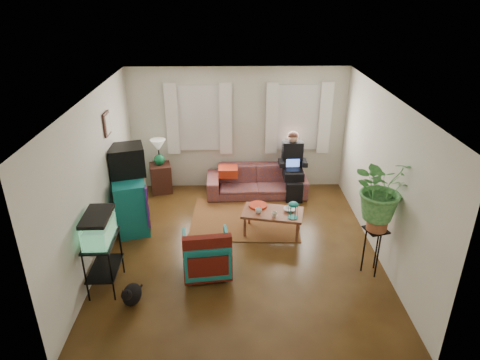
{
  "coord_description": "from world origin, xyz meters",
  "views": [
    {
      "loc": [
        -0.14,
        -6.08,
        4.11
      ],
      "look_at": [
        0.0,
        0.4,
        1.1
      ],
      "focal_mm": 32.0,
      "sensor_mm": 36.0,
      "label": 1
    }
  ],
  "objects_px": {
    "sofa": "(257,177)",
    "plant_stand": "(373,251)",
    "aquarium_stand": "(104,263)",
    "coffee_table": "(272,222)",
    "armchair": "(206,252)",
    "side_table": "(161,178)",
    "dresser": "(130,201)"
  },
  "relations": [
    {
      "from": "sofa",
      "to": "aquarium_stand",
      "type": "distance_m",
      "value": 3.82
    },
    {
      "from": "aquarium_stand",
      "to": "coffee_table",
      "type": "xyz_separation_m",
      "value": [
        2.58,
        1.42,
        -0.18
      ]
    },
    {
      "from": "side_table",
      "to": "armchair",
      "type": "relative_size",
      "value": 0.87
    },
    {
      "from": "sofa",
      "to": "dresser",
      "type": "height_order",
      "value": "dresser"
    },
    {
      "from": "side_table",
      "to": "aquarium_stand",
      "type": "bearing_deg",
      "value": -96.3
    },
    {
      "from": "sofa",
      "to": "side_table",
      "type": "height_order",
      "value": "sofa"
    },
    {
      "from": "sofa",
      "to": "side_table",
      "type": "relative_size",
      "value": 3.34
    },
    {
      "from": "armchair",
      "to": "side_table",
      "type": "bearing_deg",
      "value": -75.89
    },
    {
      "from": "armchair",
      "to": "sofa",
      "type": "bearing_deg",
      "value": -116.2
    },
    {
      "from": "coffee_table",
      "to": "sofa",
      "type": "bearing_deg",
      "value": 109.71
    },
    {
      "from": "side_table",
      "to": "aquarium_stand",
      "type": "xyz_separation_m",
      "value": [
        -0.35,
        -3.17,
        0.09
      ]
    },
    {
      "from": "sofa",
      "to": "armchair",
      "type": "bearing_deg",
      "value": -109.96
    },
    {
      "from": "armchair",
      "to": "coffee_table",
      "type": "xyz_separation_m",
      "value": [
        1.11,
        1.11,
        -0.14
      ]
    },
    {
      "from": "plant_stand",
      "to": "side_table",
      "type": "bearing_deg",
      "value": 141.39
    },
    {
      "from": "aquarium_stand",
      "to": "side_table",
      "type": "bearing_deg",
      "value": 82.45
    },
    {
      "from": "aquarium_stand",
      "to": "coffee_table",
      "type": "height_order",
      "value": "aquarium_stand"
    },
    {
      "from": "aquarium_stand",
      "to": "plant_stand",
      "type": "distance_m",
      "value": 4.01
    },
    {
      "from": "coffee_table",
      "to": "plant_stand",
      "type": "bearing_deg",
      "value": -26.95
    },
    {
      "from": "sofa",
      "to": "dresser",
      "type": "bearing_deg",
      "value": -154.09
    },
    {
      "from": "sofa",
      "to": "plant_stand",
      "type": "height_order",
      "value": "sofa"
    },
    {
      "from": "sofa",
      "to": "armchair",
      "type": "relative_size",
      "value": 2.9
    },
    {
      "from": "side_table",
      "to": "aquarium_stand",
      "type": "relative_size",
      "value": 0.77
    },
    {
      "from": "aquarium_stand",
      "to": "dresser",
      "type": "bearing_deg",
      "value": 88.42
    },
    {
      "from": "aquarium_stand",
      "to": "coffee_table",
      "type": "distance_m",
      "value": 2.95
    },
    {
      "from": "sofa",
      "to": "armchair",
      "type": "height_order",
      "value": "sofa"
    },
    {
      "from": "dresser",
      "to": "aquarium_stand",
      "type": "bearing_deg",
      "value": -105.99
    },
    {
      "from": "side_table",
      "to": "armchair",
      "type": "height_order",
      "value": "armchair"
    },
    {
      "from": "sofa",
      "to": "dresser",
      "type": "xyz_separation_m",
      "value": [
        -2.37,
        -1.2,
        0.09
      ]
    },
    {
      "from": "dresser",
      "to": "plant_stand",
      "type": "height_order",
      "value": "dresser"
    },
    {
      "from": "sofa",
      "to": "armchair",
      "type": "xyz_separation_m",
      "value": [
        -0.92,
        -2.67,
        -0.05
      ]
    },
    {
      "from": "dresser",
      "to": "plant_stand",
      "type": "distance_m",
      "value": 4.28
    },
    {
      "from": "coffee_table",
      "to": "plant_stand",
      "type": "height_order",
      "value": "plant_stand"
    }
  ]
}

